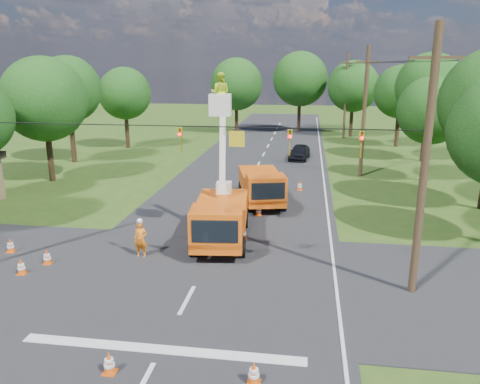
% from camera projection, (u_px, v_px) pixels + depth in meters
% --- Properties ---
extents(ground, '(140.00, 140.00, 0.00)m').
position_uv_depth(ground, '(251.00, 178.00, 36.63)').
color(ground, '#2A5018').
rests_on(ground, ground).
extents(road_main, '(12.00, 100.00, 0.06)m').
position_uv_depth(road_main, '(251.00, 178.00, 36.63)').
color(road_main, black).
rests_on(road_main, ground).
extents(road_cross, '(56.00, 10.00, 0.07)m').
position_uv_depth(road_cross, '(199.00, 278.00, 19.45)').
color(road_cross, black).
rests_on(road_cross, ground).
extents(stop_bar, '(9.00, 0.45, 0.02)m').
position_uv_depth(stop_bar, '(161.00, 351.00, 14.48)').
color(stop_bar, silver).
rests_on(stop_bar, ground).
extents(edge_line, '(0.12, 90.00, 0.02)m').
position_uv_depth(edge_line, '(324.00, 180.00, 35.85)').
color(edge_line, silver).
rests_on(edge_line, ground).
extents(bucket_truck, '(3.06, 6.59, 8.24)m').
position_uv_depth(bucket_truck, '(221.00, 208.00, 22.96)').
color(bucket_truck, '#E25C0F').
rests_on(bucket_truck, ground).
extents(second_truck, '(3.61, 6.49, 2.30)m').
position_uv_depth(second_truck, '(262.00, 185.00, 29.55)').
color(second_truck, '#E25C0F').
rests_on(second_truck, ground).
extents(ground_worker, '(0.63, 0.41, 1.72)m').
position_uv_depth(ground_worker, '(141.00, 239.00, 21.35)').
color(ground_worker, orange).
rests_on(ground_worker, ground).
extents(distant_car, '(2.18, 4.27, 1.39)m').
position_uv_depth(distant_car, '(299.00, 152.00, 43.77)').
color(distant_car, black).
rests_on(distant_car, ground).
extents(traffic_cone_0, '(0.38, 0.38, 0.71)m').
position_uv_depth(traffic_cone_0, '(109.00, 363.00, 13.31)').
color(traffic_cone_0, '#DD4D0B').
rests_on(traffic_cone_0, ground).
extents(traffic_cone_1, '(0.38, 0.38, 0.71)m').
position_uv_depth(traffic_cone_1, '(254.00, 373.00, 12.87)').
color(traffic_cone_1, '#DD4D0B').
rests_on(traffic_cone_1, ground).
extents(traffic_cone_2, '(0.38, 0.38, 0.71)m').
position_uv_depth(traffic_cone_2, '(243.00, 232.00, 23.70)').
color(traffic_cone_2, '#DD4D0B').
rests_on(traffic_cone_2, ground).
extents(traffic_cone_3, '(0.38, 0.38, 0.71)m').
position_uv_depth(traffic_cone_3, '(259.00, 210.00, 27.35)').
color(traffic_cone_3, '#DD4D0B').
rests_on(traffic_cone_3, ground).
extents(traffic_cone_4, '(0.38, 0.38, 0.71)m').
position_uv_depth(traffic_cone_4, '(47.00, 257.00, 20.67)').
color(traffic_cone_4, '#DD4D0B').
rests_on(traffic_cone_4, ground).
extents(traffic_cone_5, '(0.38, 0.38, 0.71)m').
position_uv_depth(traffic_cone_5, '(21.00, 267.00, 19.66)').
color(traffic_cone_5, '#DD4D0B').
rests_on(traffic_cone_5, ground).
extents(traffic_cone_6, '(0.38, 0.38, 0.71)m').
position_uv_depth(traffic_cone_6, '(10.00, 245.00, 21.98)').
color(traffic_cone_6, '#DD4D0B').
rests_on(traffic_cone_6, ground).
extents(traffic_cone_7, '(0.38, 0.38, 0.71)m').
position_uv_depth(traffic_cone_7, '(300.00, 186.00, 32.89)').
color(traffic_cone_7, '#DD4D0B').
rests_on(traffic_cone_7, ground).
extents(pole_right_near, '(1.80, 0.30, 10.00)m').
position_uv_depth(pole_right_near, '(425.00, 164.00, 16.92)').
color(pole_right_near, '#4C3823').
rests_on(pole_right_near, ground).
extents(pole_right_mid, '(1.80, 0.30, 10.00)m').
position_uv_depth(pole_right_mid, '(364.00, 111.00, 36.02)').
color(pole_right_mid, '#4C3823').
rests_on(pole_right_mid, ground).
extents(pole_right_far, '(1.80, 0.30, 10.00)m').
position_uv_depth(pole_right_far, '(346.00, 95.00, 55.12)').
color(pole_right_far, '#4C3823').
rests_on(pole_right_far, ground).
extents(signal_span, '(18.00, 0.29, 1.07)m').
position_uv_depth(signal_span, '(253.00, 139.00, 17.59)').
color(signal_span, black).
rests_on(signal_span, ground).
extents(tree_left_d, '(6.20, 6.20, 9.24)m').
position_uv_depth(tree_left_d, '(44.00, 99.00, 34.25)').
color(tree_left_d, '#382616').
rests_on(tree_left_d, ground).
extents(tree_left_e, '(5.80, 5.80, 9.41)m').
position_uv_depth(tree_left_e, '(68.00, 89.00, 41.09)').
color(tree_left_e, '#382616').
rests_on(tree_left_e, ground).
extents(tree_left_f, '(5.40, 5.40, 8.40)m').
position_uv_depth(tree_left_f, '(125.00, 94.00, 48.66)').
color(tree_left_f, '#382616').
rests_on(tree_left_f, ground).
extents(tree_right_c, '(5.00, 5.00, 7.83)m').
position_uv_depth(tree_right_c, '(432.00, 111.00, 34.36)').
color(tree_right_c, '#382616').
rests_on(tree_right_c, ground).
extents(tree_right_d, '(6.00, 6.00, 9.70)m').
position_uv_depth(tree_right_d, '(430.00, 87.00, 41.41)').
color(tree_right_d, '#382616').
rests_on(tree_right_d, ground).
extents(tree_right_e, '(5.60, 5.60, 8.63)m').
position_uv_depth(tree_right_e, '(401.00, 92.00, 49.42)').
color(tree_right_e, '#382616').
rests_on(tree_right_e, ground).
extents(tree_far_a, '(6.60, 6.60, 9.50)m').
position_uv_depth(tree_far_a, '(237.00, 84.00, 59.58)').
color(tree_far_a, '#382616').
rests_on(tree_far_a, ground).
extents(tree_far_b, '(7.00, 7.00, 10.32)m').
position_uv_depth(tree_far_b, '(300.00, 79.00, 60.21)').
color(tree_far_b, '#382616').
rests_on(tree_far_b, ground).
extents(tree_far_c, '(6.20, 6.20, 9.18)m').
position_uv_depth(tree_far_c, '(353.00, 86.00, 56.64)').
color(tree_far_c, '#382616').
rests_on(tree_far_c, ground).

